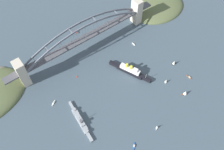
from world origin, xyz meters
The scene contains 15 objects.
ground_plane centered at (0.00, 0.00, 0.00)m, with size 1400.00×1400.00×0.00m, color #3D4C56.
harbor_arch_bridge centered at (0.00, 0.00, 28.81)m, with size 302.22×19.00×64.27m.
headland_west_shore centered at (-186.14, -6.53, 0.00)m, with size 121.11×94.94×21.86m.
ocean_liner centered at (-30.78, 89.63, 5.95)m, with size 35.54×75.86×19.94m.
naval_cruiser centered at (86.78, 115.11, 2.80)m, with size 12.86×75.45×16.52m.
seaplane_taxiing_near_bridge centered at (-7.40, -46.84, 2.03)m, with size 8.26×9.92×4.92m.
small_boat_0 centered at (-75.05, 177.68, 4.66)m, with size 10.01×7.78×9.92m.
small_boat_1 centered at (-105.50, 159.13, 0.67)m, with size 2.98×11.46×1.86m.
small_boat_2 centered at (-104.30, 123.08, 4.78)m, with size 8.86×5.37×10.31m.
small_boat_3 centered at (-66.40, 142.20, 3.82)m, with size 7.01×5.45×8.17m.
small_boat_4 centered at (46.80, 193.73, 0.77)m, with size 10.20×9.06×2.19m.
small_boat_5 centered at (103.95, 62.58, 0.85)m, with size 9.43×6.98×2.32m.
small_boat_6 centered at (-77.73, 44.48, 0.75)m, with size 2.13×8.93×2.09m.
small_boat_8 centered at (1.12, 192.81, 3.29)m, with size 5.93×4.47×7.11m.
channel_marker_buoy centered at (47.18, 42.16, 1.12)m, with size 2.20×2.20×2.75m.
Camera 1 is at (141.21, 266.02, 351.29)m, focal length 39.65 mm.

